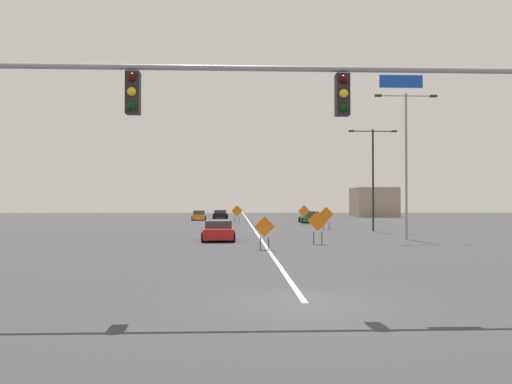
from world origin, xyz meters
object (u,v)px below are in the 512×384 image
Objects in this scene: construction_sign_right_lane at (318,223)px; car_black_mid at (220,214)px; construction_sign_median_far at (237,211)px; car_orange_near at (199,216)px; car_green_approaching at (308,217)px; street_lamp_far_left at (406,154)px; street_lamp_near_right at (373,171)px; construction_sign_left_lane at (264,228)px; car_red_passing at (219,231)px; construction_sign_left_shoulder at (304,212)px; construction_sign_right_shoulder at (326,215)px; traffic_signal_assembly at (145,107)px.

car_black_mid is at bearing 98.78° from construction_sign_right_lane.
construction_sign_median_far reaches higher than car_orange_near.
car_black_mid is (-10.91, 15.33, -0.03)m from car_green_approaching.
car_orange_near is at bearing 146.26° from car_green_approaching.
street_lamp_near_right is at bearing 87.71° from street_lamp_far_left.
car_red_passing is at bearing 112.34° from construction_sign_left_lane.
construction_sign_left_shoulder is at bearing -63.43° from car_black_mid.
car_green_approaching is 18.81m from car_black_mid.
construction_sign_median_far is at bearing -53.00° from car_orange_near.
construction_sign_left_lane is (-10.27, -16.25, -4.06)m from street_lamp_near_right.
car_black_mid is at bearing 125.44° from car_green_approaching.
street_lamp_near_right reaches higher than construction_sign_left_lane.
construction_sign_right_shoulder is 15.58m from car_red_passing.
construction_sign_right_shoulder is at bearing 53.23° from car_red_passing.
construction_sign_left_shoulder is at bearing 84.02° from construction_sign_right_lane.
construction_sign_median_far is 0.97× the size of construction_sign_left_shoulder.
construction_sign_right_lane is (-6.52, -3.42, -4.45)m from street_lamp_far_left.
car_red_passing is (-2.63, 6.40, -0.51)m from construction_sign_left_lane.
construction_sign_right_shoulder is 31.97m from car_black_mid.
car_red_passing reaches higher than car_black_mid.
car_orange_near is (-5.15, 6.84, -0.69)m from construction_sign_median_far.
construction_sign_right_shoulder is at bearing 72.48° from traffic_signal_assembly.
traffic_signal_assembly is 57.34m from car_orange_near.
street_lamp_near_right is (14.03, 30.49, 0.33)m from traffic_signal_assembly.
construction_sign_left_lane is at bearing 75.20° from traffic_signal_assembly.
street_lamp_near_right is 31.78m from car_orange_near.
construction_sign_right_shoulder is at bearing -71.00° from car_black_mid.
construction_sign_right_shoulder is at bearing -86.86° from construction_sign_left_shoulder.
construction_sign_left_lane is 0.89× the size of construction_sign_right_lane.
construction_sign_median_far is 9.94m from construction_sign_left_shoulder.
street_lamp_far_left reaches higher than construction_sign_left_lane.
construction_sign_right_lane is at bearing 67.82° from traffic_signal_assembly.
traffic_signal_assembly is 4.00× the size of car_orange_near.
construction_sign_median_far is (-1.31, 36.04, 0.20)m from construction_sign_left_lane.
car_black_mid is at bearing 100.45° from construction_sign_median_far.
construction_sign_left_lane is 34.52m from car_green_approaching.
construction_sign_left_lane reaches higher than car_black_mid.
construction_sign_left_lane is 0.85× the size of construction_sign_median_far.
construction_sign_left_lane is at bearing -109.52° from construction_sign_right_shoulder.
construction_sign_left_lane is 0.41× the size of car_red_passing.
construction_sign_left_lane is at bearing -146.06° from street_lamp_far_left.
construction_sign_left_lane is at bearing -101.72° from construction_sign_left_shoulder.
construction_sign_left_shoulder is (2.75, 26.20, 0.10)m from construction_sign_right_lane.
construction_sign_right_lane is at bearing 43.86° from construction_sign_left_lane.
traffic_signal_assembly is 3.92× the size of car_black_mid.
traffic_signal_assembly is 7.51× the size of construction_sign_median_far.
street_lamp_near_right is 2.22× the size of car_orange_near.
traffic_signal_assembly is at bearing -102.85° from car_green_approaching.
car_green_approaching is 1.05× the size of car_orange_near.
construction_sign_right_lane is at bearing -117.94° from street_lamp_near_right.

